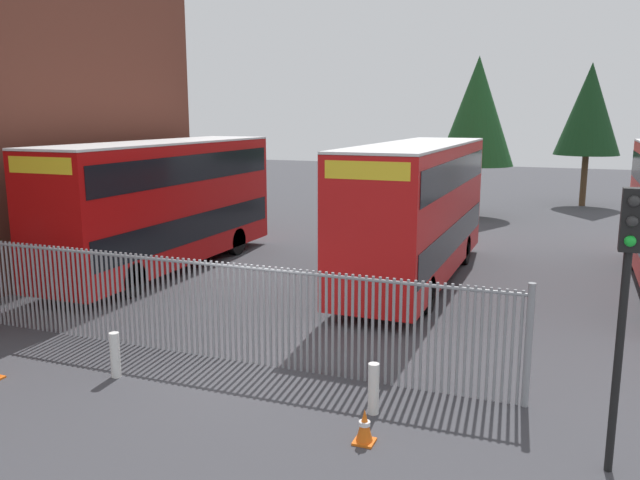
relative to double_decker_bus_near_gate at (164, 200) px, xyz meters
name	(u,v)px	position (x,y,z in m)	size (l,w,h in m)	color
ground_plane	(364,278)	(6.81, 1.34, -2.42)	(100.00, 100.00, 0.00)	#3D3D42
palisade_fence	(185,303)	(5.15, -6.66, -1.24)	(14.76, 0.14, 2.35)	gray
double_decker_bus_near_gate	(164,200)	(0.00, 0.00, 0.00)	(2.54, 10.81, 4.42)	#B70C0C
double_decker_bus_behind_fence_right	(417,207)	(8.44, 1.61, 0.00)	(2.54, 10.81, 4.42)	red
bollard_near_left	(115,355)	(4.55, -8.35, -1.95)	(0.20, 0.20, 0.95)	silver
bollard_center_front	(373,389)	(9.94, -7.99, -1.95)	(0.20, 0.20, 0.95)	silver
traffic_cone_by_gate	(365,426)	(10.12, -9.05, -2.13)	(0.34, 0.34, 0.59)	orange
traffic_light_kerbside	(626,280)	(13.81, -8.51, 0.56)	(0.28, 0.33, 4.30)	black
tree_tall_back	(589,109)	(13.60, 22.50, 3.18)	(3.68, 3.68, 8.26)	#4C3823
tree_short_side	(477,112)	(8.15, 16.06, 3.04)	(3.90, 3.90, 8.27)	#4C3823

